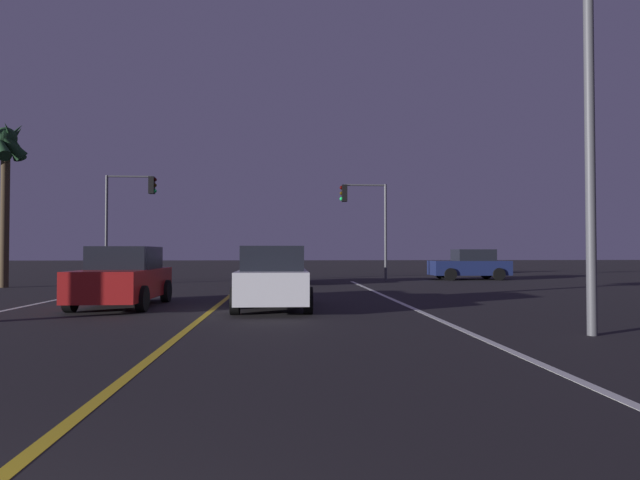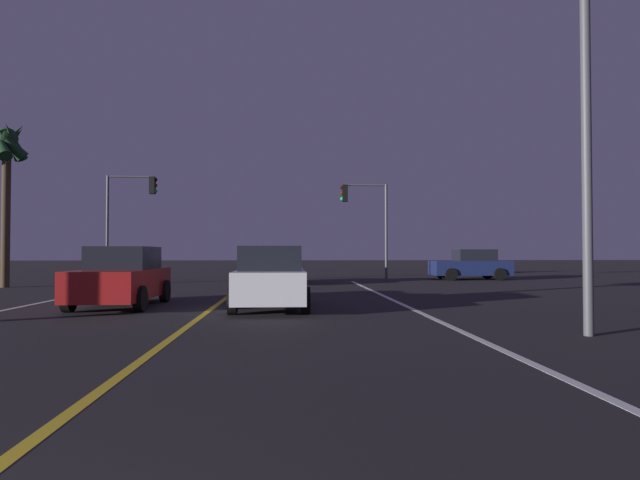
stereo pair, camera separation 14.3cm
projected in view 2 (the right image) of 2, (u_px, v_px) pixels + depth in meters
name	position (u px, v px, depth m)	size (l,w,h in m)	color
lane_edge_right	(443.00, 323.00, 11.36)	(0.16, 32.30, 0.01)	silver
lane_center_divider	(189.00, 325.00, 11.03)	(0.16, 32.30, 0.01)	gold
car_ahead_far	(281.00, 267.00, 25.74)	(2.02, 4.30, 1.70)	black
car_crossing_side	(471.00, 265.00, 29.38)	(4.30, 2.02, 1.70)	black
car_lead_same_lane	(271.00, 279.00, 14.23)	(2.02, 4.30, 1.70)	black
car_oncoming	(122.00, 277.00, 14.85)	(2.02, 4.30, 1.70)	black
traffic_light_near_right	(364.00, 209.00, 28.10)	(2.56, 0.36, 5.21)	#4C4C51
traffic_light_near_left	(131.00, 204.00, 27.36)	(2.63, 0.36, 5.55)	#4C4C51
street_lamp_right_near	(553.00, 76.00, 9.69)	(2.57, 0.44, 7.43)	#4C4C51
palm_tree_left_mid	(6.00, 154.00, 23.03)	(2.14, 2.21, 7.50)	#473826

